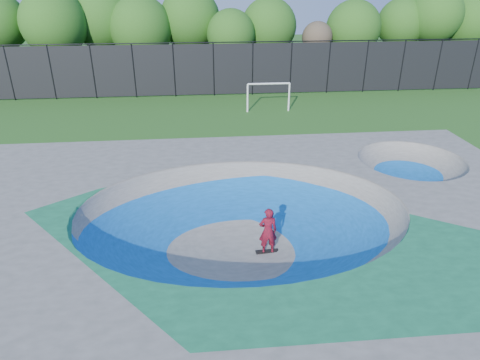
% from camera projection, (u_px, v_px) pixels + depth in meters
% --- Properties ---
extents(ground, '(120.00, 120.00, 0.00)m').
position_uv_depth(ground, '(241.00, 246.00, 14.65)').
color(ground, '#245718').
rests_on(ground, ground).
extents(skate_deck, '(22.00, 14.00, 1.50)m').
position_uv_depth(skate_deck, '(241.00, 228.00, 14.33)').
color(skate_deck, gray).
rests_on(skate_deck, ground).
extents(skater, '(0.62, 0.42, 1.68)m').
position_uv_depth(skater, '(268.00, 231.00, 13.98)').
color(skater, red).
rests_on(skater, ground).
extents(skateboard, '(0.79, 0.27, 0.05)m').
position_uv_depth(skateboard, '(267.00, 252.00, 14.33)').
color(skateboard, black).
rests_on(skateboard, ground).
extents(soccer_goal, '(2.98, 0.12, 1.97)m').
position_uv_depth(soccer_goal, '(269.00, 92.00, 28.97)').
color(soccer_goal, white).
rests_on(soccer_goal, ground).
extents(fence, '(48.09, 0.09, 4.04)m').
position_uv_depth(fence, '(214.00, 68.00, 32.65)').
color(fence, black).
rests_on(fence, ground).
extents(treeline, '(52.00, 7.52, 7.83)m').
position_uv_depth(treeline, '(204.00, 24.00, 36.20)').
color(treeline, '#3E301F').
rests_on(treeline, ground).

